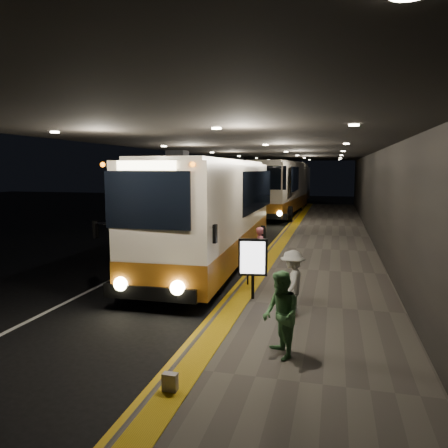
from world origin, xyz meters
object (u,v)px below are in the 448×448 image
Objects in this scene: passenger_waiting_white at (292,283)px; coach_main at (214,216)px; passenger_boarding at (261,249)px; stanchion_post at (248,265)px; bag_plain at (170,382)px; coach_second at (280,190)px; coach_third at (290,187)px; passenger_waiting_green at (281,315)px; bag_polka at (282,304)px; info_sign at (253,259)px.

coach_main is at bearing -144.07° from passenger_waiting_white.
stanchion_post is (-0.05, -2.01, -0.15)m from passenger_boarding.
bag_plain is (1.97, -9.69, -1.54)m from coach_main.
coach_third is (-0.10, 9.08, -0.15)m from coach_second.
passenger_waiting_green is at bearing 178.50° from passenger_boarding.
stanchion_post is (-1.57, 4.82, -0.21)m from passenger_waiting_green.
passenger_waiting_white is 4.77× the size of bag_polka.
coach_main is at bearing -87.28° from coach_third.
coach_second is (0.22, 18.15, 0.12)m from coach_main.
coach_main is 6.63m from passenger_waiting_white.
coach_third is at bearing -170.12° from passenger_waiting_white.
info_sign is at bearing -64.96° from coach_main.
bag_plain is 6.53m from stanchion_post.
coach_second is 26.36m from passenger_waiting_green.
passenger_waiting_green is 1.36× the size of stanchion_post.
passenger_boarding is 0.95× the size of passenger_waiting_white.
passenger_boarding is 8.55m from bag_plain.
coach_third is 28.47m from passenger_boarding.
coach_third is 40.94× the size of bag_plain.
passenger_boarding is 5.08× the size of bag_plain.
info_sign is at bearing 137.31° from bag_polka.
passenger_waiting_white reaches higher than bag_polka.
coach_third is 30.48m from stanchion_post.
coach_third is 32.99m from passenger_waiting_white.
passenger_boarding is (1.75, -19.31, -1.05)m from coach_second.
coach_second is at bearing -168.16° from passenger_waiting_white.
coach_third is 7.69× the size of passenger_waiting_white.
bag_polka is 4.53m from bag_plain.
coach_second is 10.98× the size of stanchion_post.
coach_third is 10.13× the size of stanchion_post.
passenger_waiting_white is at bearing -81.20° from coach_third.
stanchion_post is at bearing 170.28° from passenger_waiting_green.
coach_second reaches higher than bag_polka.
coach_second is 19.42m from passenger_boarding.
info_sign is (-1.15, 1.06, 0.31)m from passenger_waiting_white.
stanchion_post is (1.80, -30.41, -1.06)m from coach_third.
coach_second is 1.08× the size of coach_third.
passenger_waiting_green is 1.03× the size of passenger_waiting_white.
stanchion_post is at bearing -82.16° from coach_second.
info_sign is 1.37× the size of stanchion_post.
bag_polka reaches higher than bag_plain.
coach_third reaches higher than passenger_waiting_green.
coach_main is 0.95× the size of coach_second.
passenger_waiting_white reaches higher than passenger_boarding.
passenger_waiting_green is at bearing 48.16° from bag_plain.
info_sign is (0.35, -3.36, 0.35)m from passenger_boarding.
info_sign is at bearing -128.66° from passenger_waiting_white.
passenger_boarding is at bearing -32.63° from coach_main.
info_sign reaches higher than passenger_waiting_white.
passenger_waiting_white is (3.25, -23.73, -1.02)m from coach_second.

